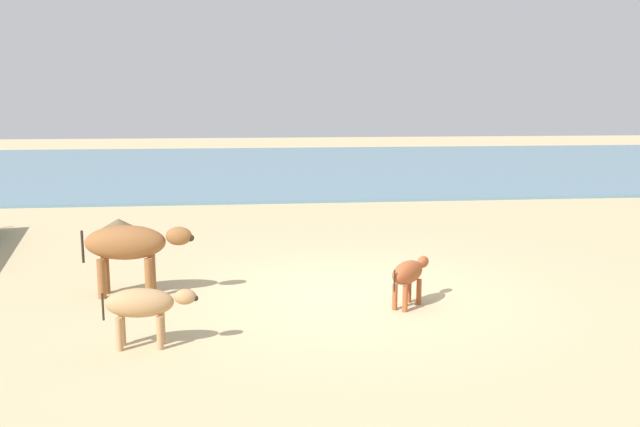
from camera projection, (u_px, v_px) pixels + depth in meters
The scene contains 6 objects.
ground at pixel (349, 295), 10.02m from camera, with size 80.00×80.00×0.00m, color tan.
sea_water at pixel (280, 166), 28.42m from camera, with size 60.00×20.00×0.08m, color slate.
calf_near_tan at pixel (143, 305), 7.82m from camera, with size 1.10×0.33×0.71m.
calf_far_rust at pixel (409, 274), 9.38m from camera, with size 0.79×0.86×0.65m.
cow_second_adult_brown at pixel (130, 245), 9.85m from camera, with size 1.62×0.51×1.05m.
debris_pile_0 at pixel (119, 227), 14.26m from camera, with size 1.25×1.25×0.37m, color brown.
Camera 1 is at (-1.51, -9.56, 2.87)m, focal length 38.09 mm.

